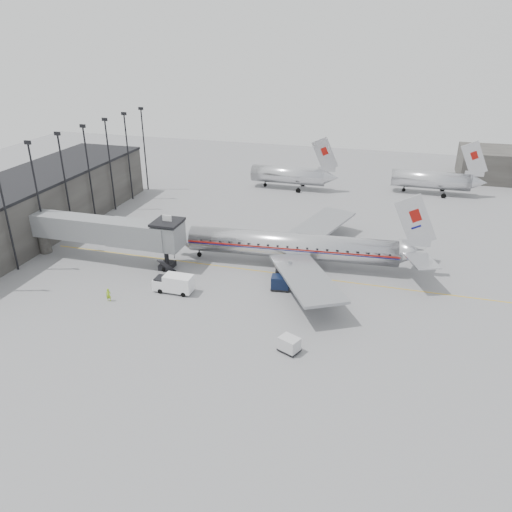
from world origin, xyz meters
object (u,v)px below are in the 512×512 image
at_px(ramp_worker, 108,295).
at_px(airliner, 297,246).
at_px(service_van, 174,283).
at_px(baggage_cart_navy, 280,282).
at_px(baggage_cart_white, 289,344).

bearing_deg(ramp_worker, airliner, 25.41).
relative_size(airliner, ramp_worker, 21.89).
bearing_deg(service_van, airliner, 42.13).
xyz_separation_m(baggage_cart_navy, ramp_worker, (-18.00, -8.00, -0.14)).
height_order(airliner, baggage_cart_white, airliner).
distance_m(baggage_cart_white, ramp_worker, 22.04).
height_order(service_van, baggage_cart_white, service_van).
relative_size(service_van, ramp_worker, 3.03).
bearing_deg(baggage_cart_white, baggage_cart_navy, 132.05).
relative_size(baggage_cart_white, ramp_worker, 1.55).
xyz_separation_m(service_van, ramp_worker, (-6.21, -4.00, -0.38)).
bearing_deg(airliner, baggage_cart_white, -84.88).
xyz_separation_m(service_van, baggage_cart_white, (15.48, -7.88, -0.34)).
height_order(airliner, ramp_worker, airliner).
bearing_deg(baggage_cart_white, ramp_worker, -165.35).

